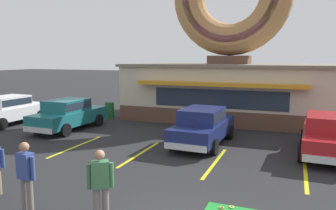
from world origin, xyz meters
name	(u,v)px	position (x,y,z in m)	size (l,w,h in m)	color
donut_shop_building	(229,58)	(-1.51, 13.94, 3.74)	(12.30, 6.75, 10.96)	brown
mini_donut_far_centre	(232,207)	(0.95, 1.58, 0.05)	(0.13, 0.13, 0.04)	#E5C666
mini_donut_extra	(222,208)	(0.73, 1.46, 0.05)	(0.13, 0.13, 0.04)	#D17F47
car_white	(9,109)	(-12.70, 7.61, 0.87)	(2.06, 4.60, 1.60)	silver
car_navy	(203,125)	(-1.34, 7.28, 0.87)	(2.12, 4.62, 1.60)	navy
car_teal	(68,113)	(-8.64, 7.61, 0.87)	(2.07, 4.60, 1.60)	#196066
car_red	(328,133)	(3.56, 7.45, 0.87)	(2.13, 4.63, 1.60)	maroon
pedestrian_blue_sweater_man	(26,174)	(-3.64, -0.39, 0.98)	(0.59, 0.28, 1.76)	slate
pedestrian_clipboard_woman	(101,183)	(-1.68, -0.19, 0.96)	(0.50, 0.42, 1.72)	slate
trash_bin	(110,110)	(-8.40, 11.28, 0.50)	(0.57, 0.57, 0.97)	#1E662D
parking_stripe_far_left	(76,146)	(-6.26, 5.00, 0.00)	(0.12, 3.60, 0.01)	yellow
parking_stripe_left	(140,154)	(-3.26, 5.00, 0.00)	(0.12, 3.60, 0.01)	yellow
parking_stripe_mid_left	(215,163)	(-0.26, 5.00, 0.00)	(0.12, 3.60, 0.01)	yellow
parking_stripe_centre	(305,173)	(2.74, 5.00, 0.00)	(0.12, 3.60, 0.01)	yellow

